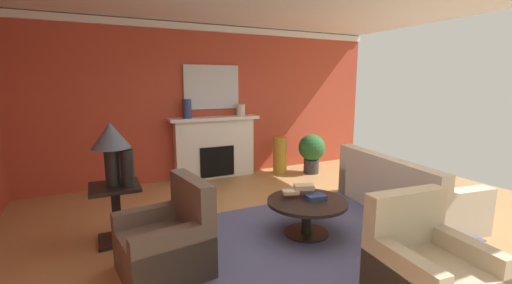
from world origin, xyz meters
TOP-DOWN VIEW (x-y plane):
  - ground_plane at (0.00, 0.00)m, footprint 8.97×8.97m
  - wall_fireplace at (0.00, 2.97)m, footprint 7.50×0.12m
  - crown_moulding at (0.00, 2.89)m, footprint 7.50×0.08m
  - area_rug at (0.20, -0.22)m, footprint 3.73×2.24m
  - fireplace at (0.02, 2.76)m, footprint 1.80×0.35m
  - mantel_mirror at (0.02, 2.88)m, footprint 1.12×0.04m
  - sofa at (1.91, -0.18)m, footprint 1.18×2.20m
  - armchair_near_window at (-1.55, -0.32)m, footprint 0.91×0.91m
  - armchair_facing_fireplace at (0.32, -1.82)m, footprint 0.87×0.87m
  - coffee_table at (0.20, -0.22)m, footprint 1.00×1.00m
  - side_table at (-1.96, 0.63)m, footprint 0.56×0.56m
  - table_lamp at (-1.96, 0.63)m, footprint 0.44×0.44m
  - vase_mantel_left at (-0.53, 2.71)m, footprint 0.16×0.16m
  - vase_tall_corner at (1.35, 2.46)m, footprint 0.29×0.29m
  - vase_mantel_right at (0.57, 2.71)m, footprint 0.17×0.17m
  - vase_on_side_table at (-1.81, 0.51)m, footprint 0.15×0.15m
  - book_red_cover at (0.32, -0.22)m, footprint 0.26×0.22m
  - book_art_folio at (0.06, -0.05)m, footprint 0.24×0.20m
  - book_small_novel at (0.24, -0.08)m, footprint 0.29×0.23m
  - potted_plant at (1.95, 2.17)m, footprint 0.56×0.56m

SIDE VIEW (x-z plane):
  - ground_plane at x=0.00m, z-range 0.00..0.00m
  - area_rug at x=0.20m, z-range 0.00..0.01m
  - sofa at x=1.91m, z-range -0.13..0.72m
  - armchair_near_window at x=-1.55m, z-range -0.17..0.78m
  - armchair_facing_fireplace at x=0.32m, z-range -0.17..0.78m
  - coffee_table at x=0.20m, z-range 0.11..0.56m
  - vase_tall_corner at x=1.35m, z-range 0.00..0.76m
  - side_table at x=-1.96m, z-range 0.05..0.75m
  - book_red_cover at x=0.32m, z-range 0.45..0.51m
  - potted_plant at x=1.95m, z-range 0.08..0.91m
  - book_art_folio at x=0.06m, z-range 0.51..0.55m
  - book_small_novel at x=0.24m, z-range 0.55..0.61m
  - fireplace at x=0.02m, z-range -0.03..1.20m
  - vase_on_side_table at x=-1.81m, z-range 0.70..1.14m
  - table_lamp at x=-1.96m, z-range 0.85..1.60m
  - vase_mantel_right at x=0.57m, z-range 1.23..1.46m
  - vase_mantel_left at x=-0.53m, z-range 1.23..1.59m
  - wall_fireplace at x=0.00m, z-range 0.00..3.01m
  - mantel_mirror at x=0.02m, z-range 1.38..2.24m
  - crown_moulding at x=0.00m, z-range 2.87..2.99m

